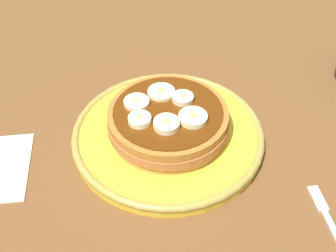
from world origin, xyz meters
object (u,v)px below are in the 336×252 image
(banana_slice_5, at_px, (193,118))
(banana_slice_1, at_px, (140,120))
(plate, at_px, (168,135))
(pancake_stack, at_px, (168,120))
(banana_slice_0, at_px, (183,98))
(fork, at_px, (333,227))
(banana_slice_4, at_px, (137,103))
(banana_slice_2, at_px, (161,92))
(banana_slice_3, at_px, (164,124))

(banana_slice_5, bearing_deg, banana_slice_1, -83.14)
(plate, distance_m, pancake_stack, 0.02)
(banana_slice_0, relative_size, fork, 0.21)
(banana_slice_1, xyz_separation_m, banana_slice_4, (-0.03, -0.01, -0.00))
(banana_slice_0, xyz_separation_m, banana_slice_2, (-0.01, -0.03, -0.00))
(banana_slice_3, bearing_deg, plate, 174.94)
(banana_slice_0, distance_m, banana_slice_1, 0.07)
(pancake_stack, bearing_deg, banana_slice_0, 137.92)
(banana_slice_1, distance_m, banana_slice_3, 0.03)
(banana_slice_5, bearing_deg, plate, -115.45)
(plate, xyz_separation_m, fork, (0.12, 0.18, -0.01))
(banana_slice_2, height_order, banana_slice_3, banana_slice_3)
(plate, xyz_separation_m, banana_slice_5, (0.01, 0.03, 0.04))
(banana_slice_5, bearing_deg, fork, 54.70)
(pancake_stack, xyz_separation_m, fork, (0.13, 0.18, -0.03))
(plate, bearing_deg, fork, 56.19)
(banana_slice_0, bearing_deg, banana_slice_4, -79.40)
(banana_slice_3, xyz_separation_m, banana_slice_5, (-0.01, 0.03, -0.00))
(banana_slice_4, relative_size, banana_slice_5, 0.92)
(banana_slice_2, bearing_deg, banana_slice_3, 7.54)
(banana_slice_3, bearing_deg, banana_slice_0, 158.17)
(fork, bearing_deg, banana_slice_3, -117.00)
(banana_slice_0, xyz_separation_m, fork, (0.14, 0.17, -0.05))
(plate, relative_size, banana_slice_4, 7.69)
(banana_slice_1, bearing_deg, banana_slice_5, 96.86)
(banana_slice_2, relative_size, banana_slice_5, 1.00)
(plate, xyz_separation_m, banana_slice_2, (-0.03, -0.01, 0.04))
(banana_slice_1, bearing_deg, banana_slice_3, 78.22)
(banana_slice_2, xyz_separation_m, banana_slice_3, (0.06, 0.01, 0.00))
(plate, xyz_separation_m, banana_slice_0, (-0.02, 0.02, 0.04))
(banana_slice_4, height_order, fork, banana_slice_4)
(banana_slice_2, distance_m, banana_slice_3, 0.06)
(plate, bearing_deg, banana_slice_0, 140.63)
(banana_slice_5, bearing_deg, banana_slice_0, -159.49)
(pancake_stack, bearing_deg, fork, 55.82)
(plate, height_order, pancake_stack, pancake_stack)
(banana_slice_4, xyz_separation_m, banana_slice_5, (0.02, 0.07, 0.00))
(pancake_stack, relative_size, banana_slice_0, 5.78)
(plate, distance_m, banana_slice_2, 0.05)
(plate, bearing_deg, pancake_stack, -176.82)
(banana_slice_1, relative_size, fork, 0.22)
(pancake_stack, xyz_separation_m, banana_slice_1, (0.02, -0.03, 0.02))
(banana_slice_4, relative_size, fork, 0.25)
(plate, height_order, banana_slice_3, banana_slice_3)
(fork, bearing_deg, banana_slice_1, -115.09)
(fork, bearing_deg, banana_slice_5, -125.30)
(pancake_stack, height_order, banana_slice_3, banana_slice_3)
(banana_slice_3, height_order, fork, banana_slice_3)
(pancake_stack, bearing_deg, banana_slice_2, -161.20)
(plate, relative_size, fork, 1.90)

